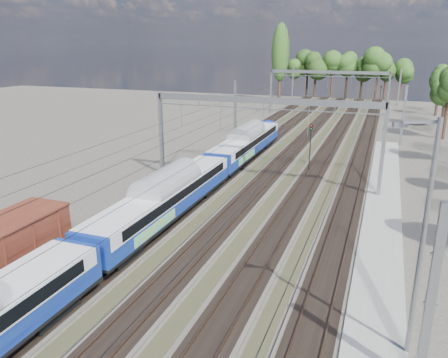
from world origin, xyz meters
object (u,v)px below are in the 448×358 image
(worker, at_px, (338,103))
(signal_far, at_px, (380,94))
(emu_train, at_px, (164,193))
(lamp_post, at_px, (421,236))
(signal_near, at_px, (310,142))

(worker, xyz_separation_m, signal_far, (8.95, 1.86, 2.25))
(emu_train, height_order, signal_far, signal_far)
(emu_train, distance_m, lamp_post, 20.82)
(signal_far, bearing_deg, signal_near, -74.63)
(emu_train, distance_m, worker, 74.47)
(worker, height_order, signal_near, signal_near)
(lamp_post, bearing_deg, signal_far, 69.08)
(worker, relative_size, lamp_post, 0.18)
(signal_near, bearing_deg, worker, 92.18)
(signal_near, bearing_deg, emu_train, -114.18)
(emu_train, relative_size, signal_far, 12.53)
(emu_train, height_order, worker, emu_train)
(signal_far, distance_m, lamp_post, 86.39)
(emu_train, xyz_separation_m, worker, (5.40, 74.26, -1.62))
(worker, relative_size, signal_far, 0.39)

